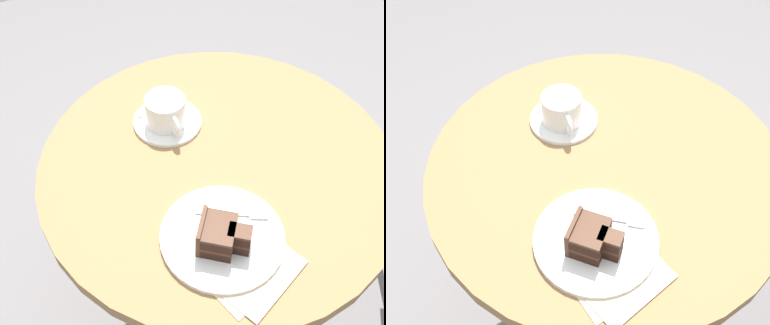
# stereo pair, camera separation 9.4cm
# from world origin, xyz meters

# --- Properties ---
(ground_plane) EXTENTS (4.40, 4.40, 0.01)m
(ground_plane) POSITION_xyz_m (0.00, 0.00, -0.01)
(ground_plane) COLOR slate
(ground_plane) RESTS_ON ground
(cafe_table) EXTENTS (0.77, 0.77, 0.74)m
(cafe_table) POSITION_xyz_m (0.00, 0.00, 0.62)
(cafe_table) COLOR olive
(cafe_table) RESTS_ON ground
(saucer) EXTENTS (0.16, 0.16, 0.01)m
(saucer) POSITION_xyz_m (-0.15, -0.05, 0.74)
(saucer) COLOR white
(saucer) RESTS_ON cafe_table
(coffee_cup) EXTENTS (0.12, 0.09, 0.07)m
(coffee_cup) POSITION_xyz_m (-0.15, -0.06, 0.78)
(coffee_cup) COLOR white
(coffee_cup) RESTS_ON saucer
(teaspoon) EXTENTS (0.04, 0.10, 0.00)m
(teaspoon) POSITION_xyz_m (-0.21, -0.05, 0.75)
(teaspoon) COLOR silver
(teaspoon) RESTS_ON saucer
(cake_plate) EXTENTS (0.23, 0.23, 0.01)m
(cake_plate) POSITION_xyz_m (0.18, -0.08, 0.74)
(cake_plate) COLOR white
(cake_plate) RESTS_ON cafe_table
(cake_slice) EXTENTS (0.10, 0.11, 0.06)m
(cake_slice) POSITION_xyz_m (0.19, -0.10, 0.78)
(cake_slice) COLOR black
(cake_slice) RESTS_ON cake_plate
(fork) EXTENTS (0.08, 0.13, 0.00)m
(fork) POSITION_xyz_m (0.15, -0.03, 0.75)
(fork) COLOR silver
(fork) RESTS_ON cake_plate
(napkin) EXTENTS (0.23, 0.21, 0.00)m
(napkin) POSITION_xyz_m (0.23, -0.07, 0.74)
(napkin) COLOR beige
(napkin) RESTS_ON cafe_table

